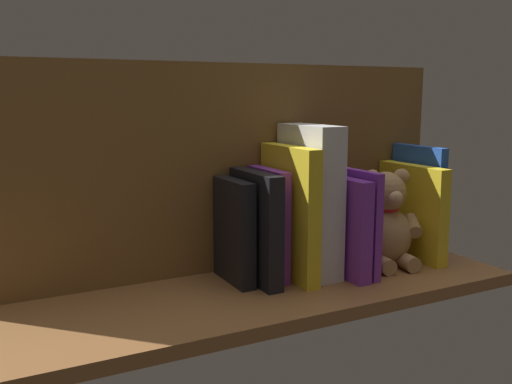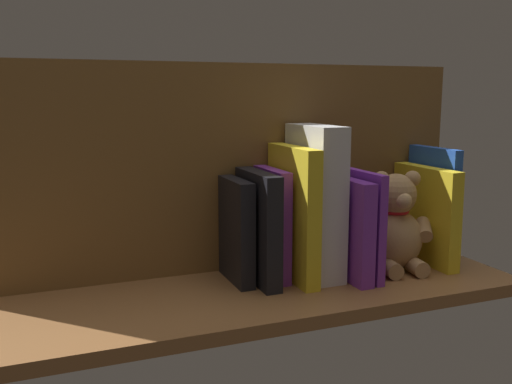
# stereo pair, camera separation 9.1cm
# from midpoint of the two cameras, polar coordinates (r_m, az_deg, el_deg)

# --- Properties ---
(ground_plane) EXTENTS (0.91, 0.29, 0.02)m
(ground_plane) POSITION_cam_midpoint_polar(r_m,az_deg,el_deg) (0.96, 2.77, -10.38)
(ground_plane) COLOR brown
(shelf_back_panel) EXTENTS (0.91, 0.02, 0.37)m
(shelf_back_panel) POSITION_cam_midpoint_polar(r_m,az_deg,el_deg) (1.02, 0.06, 2.37)
(shelf_back_panel) COLOR brown
(shelf_back_panel) RESTS_ON ground_plane
(book_0) EXTENTS (0.02, 0.14, 0.22)m
(book_0) POSITION_cam_midpoint_polar(r_m,az_deg,el_deg) (1.17, 19.56, -1.11)
(book_0) COLOR blue
(book_0) RESTS_ON ground_plane
(book_1) EXTENTS (0.03, 0.17, 0.19)m
(book_1) POSITION_cam_midpoint_polar(r_m,az_deg,el_deg) (1.14, 18.99, -2.23)
(book_1) COLOR yellow
(book_1) RESTS_ON ground_plane
(teddy_bear) EXTENTS (0.15, 0.13, 0.18)m
(teddy_bear) POSITION_cam_midpoint_polar(r_m,az_deg,el_deg) (1.08, 16.25, -3.39)
(teddy_bear) COLOR tan
(teddy_bear) RESTS_ON ground_plane
(book_2) EXTENTS (0.02, 0.18, 0.19)m
(book_2) POSITION_cam_midpoint_polar(r_m,az_deg,el_deg) (1.04, 12.41, -2.94)
(book_2) COLOR purple
(book_2) RESTS_ON ground_plane
(book_3) EXTENTS (0.03, 0.18, 0.18)m
(book_3) POSITION_cam_midpoint_polar(r_m,az_deg,el_deg) (1.02, 11.17, -3.42)
(book_3) COLOR purple
(book_3) RESTS_ON ground_plane
(dictionary_thick_white) EXTENTS (0.05, 0.15, 0.27)m
(dictionary_thick_white) POSITION_cam_midpoint_polar(r_m,az_deg,el_deg) (1.00, 8.58, -0.95)
(dictionary_thick_white) COLOR silver
(dictionary_thick_white) RESTS_ON ground_plane
(book_4) EXTENTS (0.03, 0.16, 0.23)m
(book_4) POSITION_cam_midpoint_polar(r_m,az_deg,el_deg) (0.98, 6.44, -2.19)
(book_4) COLOR yellow
(book_4) RESTS_ON ground_plane
(book_5) EXTENTS (0.02, 0.12, 0.19)m
(book_5) POSITION_cam_midpoint_polar(r_m,az_deg,el_deg) (0.99, 4.27, -3.23)
(book_5) COLOR purple
(book_5) RESTS_ON ground_plane
(book_6) EXTENTS (0.03, 0.15, 0.19)m
(book_6) POSITION_cam_midpoint_polar(r_m,az_deg,el_deg) (0.96, 2.92, -3.61)
(book_6) COLOR black
(book_6) RESTS_ON ground_plane
(book_7) EXTENTS (0.03, 0.12, 0.18)m
(book_7) POSITION_cam_midpoint_polar(r_m,az_deg,el_deg) (0.97, 0.70, -3.97)
(book_7) COLOR black
(book_7) RESTS_ON ground_plane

